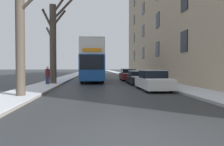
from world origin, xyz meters
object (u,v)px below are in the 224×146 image
(parked_car_1, at_px, (138,78))
(bare_tree_left_0, at_px, (22,20))
(bare_tree_left_1, at_px, (54,40))
(parked_car_2, at_px, (128,75))
(pedestrian_left_sidewalk, at_px, (48,75))
(parked_car_0, at_px, (153,81))
(double_decker_bus, at_px, (93,60))
(oncoming_van, at_px, (88,69))

(parked_car_1, bearing_deg, bare_tree_left_0, -131.05)
(bare_tree_left_1, xyz_separation_m, parked_car_2, (7.88, 6.32, -3.46))
(bare_tree_left_0, bearing_deg, pedestrian_left_sidewalk, 92.66)
(bare_tree_left_1, bearing_deg, parked_car_0, -33.65)
(parked_car_1, bearing_deg, parked_car_2, 90.00)
(parked_car_1, distance_m, pedestrian_left_sidewalk, 8.34)
(double_decker_bus, height_order, parked_car_2, double_decker_bus)
(double_decker_bus, relative_size, parked_car_1, 2.77)
(parked_car_1, relative_size, parked_car_2, 0.93)
(double_decker_bus, height_order, oncoming_van, double_decker_bus)
(parked_car_0, bearing_deg, oncoming_van, 99.71)
(parked_car_1, height_order, parked_car_2, parked_car_2)
(double_decker_bus, xyz_separation_m, pedestrian_left_sidewalk, (-3.85, -6.45, -1.59))
(bare_tree_left_1, xyz_separation_m, parked_car_0, (7.88, -5.25, -3.47))
(bare_tree_left_0, height_order, bare_tree_left_1, bare_tree_left_1)
(parked_car_0, xyz_separation_m, parked_car_2, (0.00, 11.57, 0.01))
(double_decker_bus, distance_m, parked_car_1, 7.05)
(bare_tree_left_0, xyz_separation_m, pedestrian_left_sidewalk, (-0.36, 7.77, -3.13))
(bare_tree_left_0, xyz_separation_m, parked_car_2, (7.88, 15.13, -3.39))
(bare_tree_left_1, bearing_deg, parked_car_2, 38.74)
(double_decker_bus, bearing_deg, parked_car_1, -49.71)
(bare_tree_left_0, xyz_separation_m, double_decker_bus, (3.49, 14.22, -1.54))
(parked_car_0, distance_m, oncoming_van, 33.09)
(oncoming_van, bearing_deg, parked_car_1, -78.38)
(bare_tree_left_0, relative_size, double_decker_bus, 0.70)
(bare_tree_left_1, relative_size, parked_car_1, 2.11)
(oncoming_van, bearing_deg, bare_tree_left_0, -93.63)
(pedestrian_left_sidewalk, bearing_deg, bare_tree_left_1, 66.51)
(bare_tree_left_1, bearing_deg, double_decker_bus, 57.15)
(parked_car_1, bearing_deg, bare_tree_left_1, -178.30)
(bare_tree_left_0, relative_size, oncoming_van, 1.62)
(parked_car_2, distance_m, oncoming_van, 21.78)
(bare_tree_left_1, height_order, oncoming_van, bare_tree_left_1)
(bare_tree_left_0, xyz_separation_m, parked_car_0, (7.88, 3.57, -3.40))
(double_decker_bus, relative_size, parked_car_2, 2.57)
(bare_tree_left_0, distance_m, parked_car_0, 9.29)
(parked_car_2, bearing_deg, bare_tree_left_1, -141.26)
(bare_tree_left_1, relative_size, double_decker_bus, 0.76)
(bare_tree_left_1, height_order, double_decker_bus, bare_tree_left_1)
(parked_car_0, relative_size, oncoming_van, 0.92)
(bare_tree_left_0, distance_m, oncoming_van, 36.36)
(parked_car_1, bearing_deg, pedestrian_left_sidewalk, -171.21)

